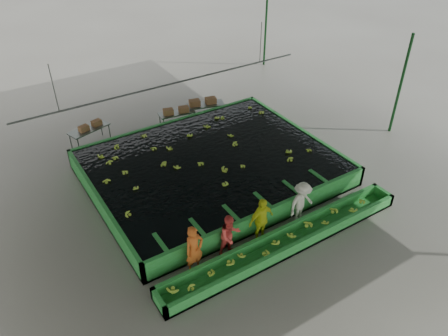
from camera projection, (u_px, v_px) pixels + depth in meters
ground at (230, 194)px, 18.00m from camera, size 80.00×80.00×0.00m
shed_roof at (232, 80)px, 15.15m from camera, size 20.00×22.00×0.04m
shed_posts at (231, 142)px, 16.58m from camera, size 20.00×22.00×5.00m
flotation_tank at (212, 167)px, 18.78m from camera, size 10.00×8.00×0.90m
tank_water at (211, 160)px, 18.56m from camera, size 9.70×7.70×0.00m
sorting_trough at (286, 241)px, 15.37m from camera, size 10.00×1.00×0.50m
cableway_rail at (171, 84)px, 19.75m from camera, size 0.08×0.08×14.00m
rail_hanger_left at (54, 89)px, 16.98m from camera, size 0.04×0.04×2.00m
rail_hanger_right at (261, 43)px, 21.39m from camera, size 0.04×0.04×2.00m
worker_a at (194, 250)px, 14.11m from camera, size 0.71×0.51×1.84m
worker_b at (230, 236)px, 14.77m from camera, size 0.81×0.64×1.67m
worker_c at (261, 220)px, 15.30m from camera, size 1.11×0.53×1.83m
worker_d at (302, 203)px, 16.14m from camera, size 1.21×0.79×1.76m
packing_table_left at (90, 136)px, 20.96m from camera, size 2.08×1.30×0.88m
packing_table_mid at (177, 119)px, 22.40m from camera, size 1.89×0.96×0.82m
packing_table_right at (206, 111)px, 23.09m from camera, size 2.04×1.26×0.87m
box_stack_left at (91, 128)px, 20.73m from camera, size 1.21×0.64×0.25m
box_stack_mid at (176, 113)px, 22.10m from camera, size 1.34×0.66×0.28m
box_stack_right at (203, 104)px, 22.81m from camera, size 1.48×0.72×0.31m
floating_bananas at (202, 151)px, 19.11m from camera, size 8.13×5.54×0.11m
trough_bananas at (287, 238)px, 15.28m from camera, size 9.61×0.64×0.13m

